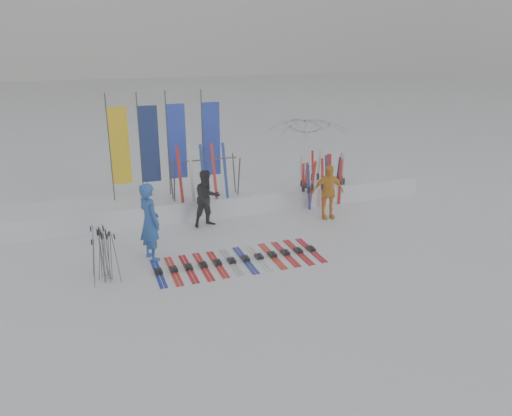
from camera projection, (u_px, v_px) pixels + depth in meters
name	position (u px, v px, depth m)	size (l,w,h in m)	color
ground	(271.00, 268.00, 12.06)	(120.00, 120.00, 0.00)	white
snow_bank	(219.00, 201.00, 16.05)	(14.00, 1.60, 0.60)	white
person_blue	(150.00, 222.00, 12.27)	(0.72, 0.47, 1.98)	#1E51AF
person_black	(207.00, 199.00, 14.49)	(0.82, 0.64, 1.69)	black
person_yellow	(328.00, 192.00, 15.14)	(0.99, 0.41, 1.68)	orange
tent_canopy	(306.00, 154.00, 17.81)	(2.93, 2.99, 2.69)	white
ski_row	(239.00, 260.00, 12.42)	(4.15, 1.68, 0.07)	#162699
pole_cluster	(104.00, 255.00, 11.30)	(0.60, 0.68, 1.25)	#595B60
feather_flags	(164.00, 143.00, 15.12)	(3.39, 0.19, 3.20)	#383A3F
ski_rack	(205.00, 173.00, 15.18)	(2.04, 0.80, 1.23)	#383A3F
upright_skis	(324.00, 180.00, 16.60)	(1.66, 1.09, 1.68)	red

